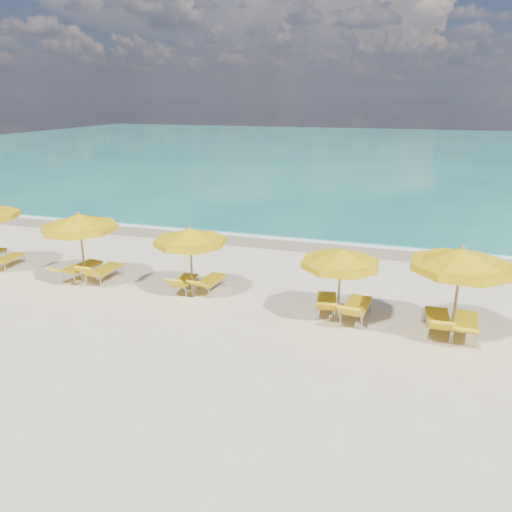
% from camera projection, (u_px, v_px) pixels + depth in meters
% --- Properties ---
extents(ground_plane, '(120.00, 120.00, 0.00)m').
position_uv_depth(ground_plane, '(241.00, 308.00, 15.24)').
color(ground_plane, beige).
extents(ocean, '(120.00, 80.00, 0.30)m').
position_uv_depth(ocean, '(374.00, 150.00, 58.81)').
color(ocean, '#147166').
rests_on(ocean, ground).
extents(wet_sand_band, '(120.00, 2.60, 0.01)m').
position_uv_depth(wet_sand_band, '(296.00, 243.00, 21.96)').
color(wet_sand_band, tan).
rests_on(wet_sand_band, ground).
extents(foam_line, '(120.00, 1.20, 0.03)m').
position_uv_depth(foam_line, '(300.00, 238.00, 22.68)').
color(foam_line, white).
rests_on(foam_line, ground).
extents(whitecap_near, '(14.00, 0.36, 0.05)m').
position_uv_depth(whitecap_near, '(240.00, 195.00, 32.39)').
color(whitecap_near, white).
rests_on(whitecap_near, ground).
extents(whitecap_far, '(18.00, 0.30, 0.05)m').
position_uv_depth(whitecap_far, '(462.00, 188.00, 34.74)').
color(whitecap_far, white).
rests_on(whitecap_far, ground).
extents(umbrella_2, '(3.28, 3.28, 2.55)m').
position_uv_depth(umbrella_2, '(79.00, 223.00, 16.47)').
color(umbrella_2, '#9A7A4D').
rests_on(umbrella_2, ground).
extents(umbrella_3, '(2.81, 2.81, 2.33)m').
position_uv_depth(umbrella_3, '(190.00, 237.00, 15.53)').
color(umbrella_3, '#9A7A4D').
rests_on(umbrella_3, ground).
extents(umbrella_4, '(2.95, 2.95, 2.26)m').
position_uv_depth(umbrella_4, '(341.00, 258.00, 13.67)').
color(umbrella_4, '#9A7A4D').
rests_on(umbrella_4, ground).
extents(umbrella_5, '(3.25, 3.25, 2.61)m').
position_uv_depth(umbrella_5, '(461.00, 260.00, 12.60)').
color(umbrella_5, '#9A7A4D').
rests_on(umbrella_5, ground).
extents(lounger_1_right, '(0.68, 1.72, 0.76)m').
position_uv_depth(lounger_1_right, '(8.00, 262.00, 18.75)').
color(lounger_1_right, '#A5A8AD').
rests_on(lounger_1_right, ground).
extents(lounger_2_left, '(0.97, 2.07, 0.74)m').
position_uv_depth(lounger_2_left, '(81.00, 272.00, 17.68)').
color(lounger_2_left, '#A5A8AD').
rests_on(lounger_2_left, ground).
extents(lounger_2_right, '(0.71, 1.90, 0.89)m').
position_uv_depth(lounger_2_right, '(104.00, 275.00, 17.36)').
color(lounger_2_right, '#A5A8AD').
rests_on(lounger_2_right, ground).
extents(lounger_3_left, '(0.68, 1.66, 0.76)m').
position_uv_depth(lounger_3_left, '(184.00, 285.00, 16.50)').
color(lounger_3_left, '#A5A8AD').
rests_on(lounger_3_left, ground).
extents(lounger_3_right, '(0.77, 1.82, 0.73)m').
position_uv_depth(lounger_3_right, '(210.00, 285.00, 16.49)').
color(lounger_3_right, '#A5A8AD').
rests_on(lounger_3_right, ground).
extents(lounger_4_left, '(0.83, 1.82, 0.77)m').
position_uv_depth(lounger_4_left, '(326.00, 306.00, 14.81)').
color(lounger_4_left, '#A5A8AD').
rests_on(lounger_4_left, ground).
extents(lounger_4_right, '(0.84, 2.03, 0.89)m').
position_uv_depth(lounger_4_right, '(356.00, 312.00, 14.36)').
color(lounger_4_right, '#A5A8AD').
rests_on(lounger_4_right, ground).
extents(lounger_5_left, '(0.70, 1.90, 0.84)m').
position_uv_depth(lounger_5_left, '(437.00, 325.00, 13.59)').
color(lounger_5_left, '#A5A8AD').
rests_on(lounger_5_left, ground).
extents(lounger_5_right, '(0.83, 2.02, 0.78)m').
position_uv_depth(lounger_5_right, '(465.00, 328.00, 13.37)').
color(lounger_5_right, '#A5A8AD').
rests_on(lounger_5_right, ground).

